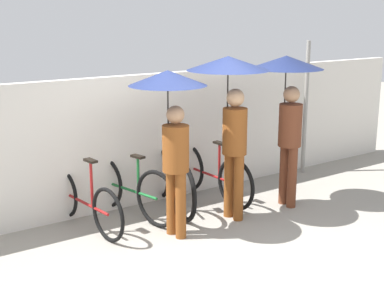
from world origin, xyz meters
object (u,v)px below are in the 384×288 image
Objects in this scene: pedestrian_center at (230,91)px; pedestrian_trailing at (287,89)px; parked_bicycle_0 at (84,201)px; parked_bicycle_3 at (210,174)px; pedestrian_leading at (171,110)px; parked_bicycle_2 at (172,180)px; parked_bicycle_1 at (129,189)px.

pedestrian_center is 1.02× the size of pedestrian_trailing.
pedestrian_center is at bearing -118.57° from parked_bicycle_0.
parked_bicycle_3 is 1.80m from pedestrian_leading.
parked_bicycle_0 is 0.98× the size of parked_bicycle_2.
parked_bicycle_0 is 1.96m from parked_bicycle_3.
parked_bicycle_0 is 0.98× the size of parked_bicycle_1.
parked_bicycle_1 is at bearing 164.24° from pedestrian_trailing.
pedestrian_leading reaches higher than parked_bicycle_1.
parked_bicycle_3 is 1.66m from pedestrian_trailing.
parked_bicycle_1 is 1.00× the size of parked_bicycle_2.
parked_bicycle_1 is 2.55m from pedestrian_trailing.
pedestrian_center is at bearing 160.88° from parked_bicycle_3.
pedestrian_center reaches higher than parked_bicycle_1.
parked_bicycle_1 is 1.43m from pedestrian_leading.
pedestrian_trailing is (0.96, -0.05, -0.04)m from pedestrian_center.
parked_bicycle_3 is (1.96, -0.02, 0.03)m from parked_bicycle_0.
pedestrian_center is at bearing -134.43° from parked_bicycle_2.
parked_bicycle_0 is 2.32m from pedestrian_center.
pedestrian_leading is at bearing 120.82° from parked_bicycle_3.
pedestrian_center is at bearing -136.45° from parked_bicycle_1.
pedestrian_center is (-0.21, -0.69, 1.32)m from parked_bicycle_3.
pedestrian_center is (1.76, -0.71, 1.35)m from parked_bicycle_0.
parked_bicycle_3 is (0.65, -0.03, -0.02)m from parked_bicycle_2.
pedestrian_trailing is (0.76, -0.74, 1.28)m from parked_bicycle_3.
parked_bicycle_2 is (1.31, 0.01, 0.04)m from parked_bicycle_0.
parked_bicycle_2 reaches higher than parked_bicycle_3.
pedestrian_leading is at bearing 177.13° from pedestrian_center.
pedestrian_trailing is (1.41, -0.76, 1.26)m from parked_bicycle_2.
pedestrian_leading reaches higher than parked_bicycle_0.
parked_bicycle_1 is 0.85× the size of pedestrian_trailing.
parked_bicycle_0 is at bearing 169.66° from pedestrian_trailing.
pedestrian_leading is (0.16, -0.81, 1.17)m from parked_bicycle_1.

